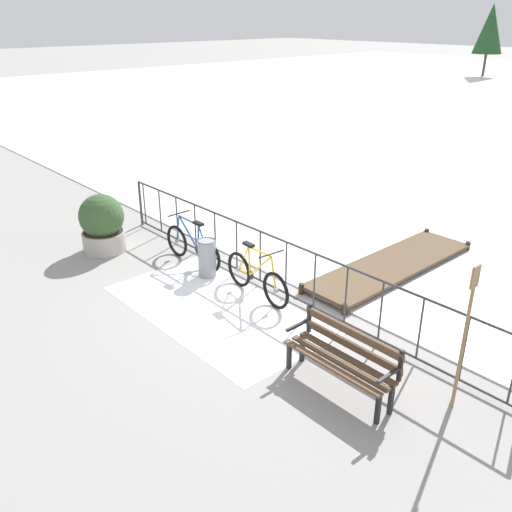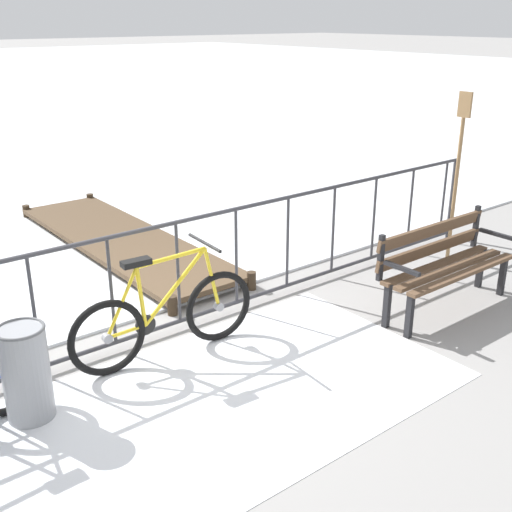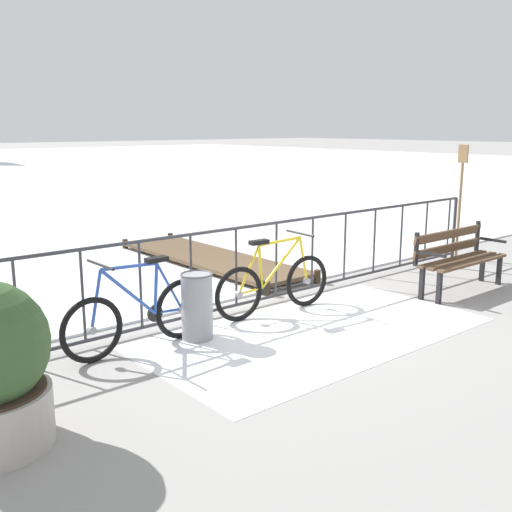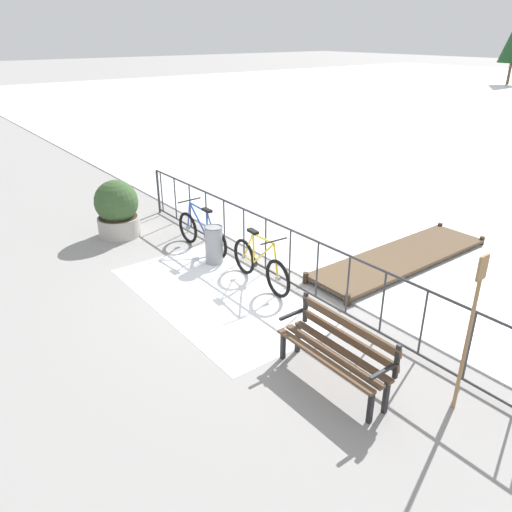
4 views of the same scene
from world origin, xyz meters
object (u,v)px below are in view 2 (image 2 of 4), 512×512
oar_upright (458,167)px  park_bench (443,259)px  trash_bin (26,372)px  bicycle_near_railing (165,317)px

oar_upright → park_bench: bearing=-148.3°
park_bench → trash_bin: (-3.90, 0.71, -0.14)m
bicycle_near_railing → oar_upright: bearing=-1.6°
trash_bin → bicycle_near_railing: bearing=6.6°
bicycle_near_railing → park_bench: (2.66, -0.85, 0.14)m
bicycle_near_railing → trash_bin: bearing=-173.4°
trash_bin → oar_upright: oar_upright is taller
bicycle_near_railing → oar_upright: oar_upright is taller
bicycle_near_railing → trash_bin: 1.25m
trash_bin → park_bench: bearing=-10.3°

